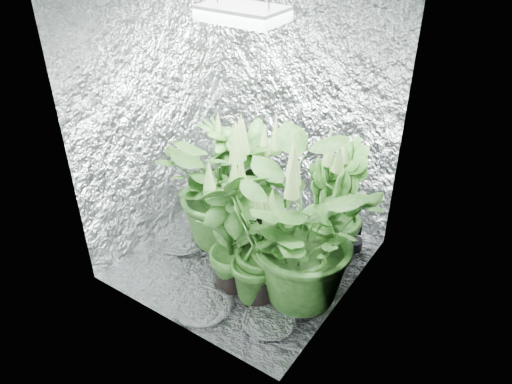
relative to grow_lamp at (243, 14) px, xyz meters
The scene contains 12 objects.
ground 1.83m from the grow_lamp, ahead, with size 1.60×1.60×0.00m, color silver.
walls 0.83m from the grow_lamp, ahead, with size 1.62×1.62×2.00m.
grow_lamp is the anchor object (origin of this frame).
plant_a 1.34m from the grow_lamp, 165.62° to the left, with size 1.02×1.02×1.09m.
plant_b 1.42m from the grow_lamp, 113.34° to the left, with size 0.65×0.65×1.02m.
plant_c 1.48m from the grow_lamp, 30.44° to the left, with size 0.66×0.66×1.06m.
plant_d 1.44m from the grow_lamp, 144.02° to the left, with size 0.72×0.72×1.00m.
plant_e 1.37m from the grow_lamp, 17.52° to the right, with size 1.07×1.07×1.18m.
plant_f 1.37m from the grow_lamp, 73.12° to the right, with size 0.69×0.69×1.05m.
plant_g 1.48m from the grow_lamp, 43.70° to the right, with size 0.52×0.52×0.89m.
circulation_fan 1.87m from the grow_lamp, 43.46° to the left, with size 0.17×0.30×0.35m.
plant_label 1.60m from the grow_lamp, 41.65° to the right, with size 0.05×0.01×0.07m, color white.
Camera 1 is at (1.74, -2.43, 2.49)m, focal length 35.00 mm.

